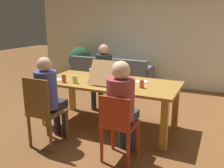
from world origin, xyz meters
TOP-DOWN VIEW (x-y plane):
  - ground_plane at (0.00, 0.00)m, footprint 20.00×20.00m
  - back_wall at (0.00, 2.90)m, footprint 7.02×0.12m
  - dining_table at (0.00, 0.00)m, footprint 2.18×1.01m
  - chair_0 at (-0.52, 0.95)m, footprint 0.40×0.45m
  - person_0 at (-0.52, 0.81)m, footprint 0.32×0.51m
  - chair_1 at (-0.52, -0.99)m, footprint 0.42×0.44m
  - person_1 at (-0.52, -0.84)m, footprint 0.30×0.49m
  - chair_2 at (0.54, -0.91)m, footprint 0.41×0.40m
  - person_2 at (0.54, -0.79)m, footprint 0.34×0.49m
  - pizza_box_0 at (0.00, -0.03)m, footprint 0.39×0.59m
  - plate_0 at (0.31, -0.32)m, footprint 0.21×0.21m
  - plate_1 at (-0.85, -0.29)m, footprint 0.24×0.24m
  - plate_2 at (0.48, 0.19)m, footprint 0.21×0.21m
  - drinking_glass_0 at (-0.44, -0.31)m, footprint 0.08×0.08m
  - drinking_glass_1 at (0.58, -0.14)m, footprint 0.07×0.07m
  - drinking_glass_2 at (-0.52, 0.33)m, footprint 0.07×0.07m
  - drinking_glass_3 at (-0.62, -0.35)m, footprint 0.07×0.07m
  - couch at (-1.00, 2.24)m, footprint 2.05×0.77m
  - potted_plant at (-2.05, 2.41)m, footprint 0.61×0.61m

SIDE VIEW (x-z plane):
  - ground_plane at x=0.00m, z-range 0.00..0.00m
  - couch at x=-1.00m, z-range -0.11..0.68m
  - chair_2 at x=0.54m, z-range 0.05..0.92m
  - chair_0 at x=-0.52m, z-range 0.06..0.96m
  - chair_1 at x=-0.52m, z-range 0.04..1.03m
  - potted_plant at x=-2.05m, z-range 0.09..1.07m
  - dining_table at x=0.00m, z-range 0.27..1.03m
  - person_1 at x=-0.52m, z-range 0.11..1.35m
  - person_0 at x=-0.52m, z-range 0.11..1.36m
  - person_2 at x=0.54m, z-range 0.12..1.38m
  - plate_0 at x=0.31m, z-range 0.76..0.77m
  - plate_1 at x=-0.85m, z-range 0.76..0.77m
  - plate_2 at x=0.48m, z-range 0.76..0.77m
  - pizza_box_0 at x=0.00m, z-range 0.63..1.00m
  - drinking_glass_2 at x=-0.52m, z-range 0.76..0.87m
  - drinking_glass_1 at x=0.58m, z-range 0.76..0.88m
  - drinking_glass_0 at x=-0.44m, z-range 0.76..0.88m
  - drinking_glass_3 at x=-0.62m, z-range 0.76..0.88m
  - back_wall at x=0.00m, z-range 0.00..2.72m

